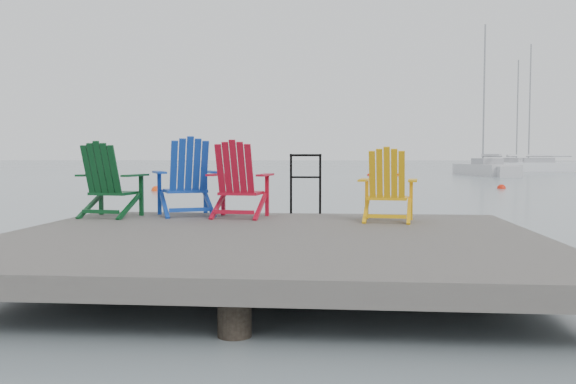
# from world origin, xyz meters

# --- Properties ---
(ground) EXTENTS (400.00, 400.00, 0.00)m
(ground) POSITION_xyz_m (0.00, 0.00, 0.00)
(ground) COLOR gray
(ground) RESTS_ON ground
(dock) EXTENTS (6.00, 5.00, 1.40)m
(dock) POSITION_xyz_m (0.00, 0.00, 0.35)
(dock) COLOR #292624
(dock) RESTS_ON ground
(handrail) EXTENTS (0.48, 0.04, 0.90)m
(handrail) POSITION_xyz_m (0.25, 2.45, 1.04)
(handrail) COLOR black
(handrail) RESTS_ON dock
(chair_green) EXTENTS (0.91, 0.85, 1.04)m
(chair_green) POSITION_xyz_m (-2.48, 1.63, 1.02)
(chair_green) COLOR #0A3A19
(chair_green) RESTS_ON dock
(chair_blue) EXTENTS (1.08, 1.03, 1.10)m
(chair_blue) POSITION_xyz_m (-1.44, 1.95, 1.06)
(chair_blue) COLOR #0F37A0
(chair_blue) RESTS_ON dock
(chair_red) EXTENTS (0.89, 0.84, 1.05)m
(chair_red) POSITION_xyz_m (-0.64, 1.73, 1.03)
(chair_red) COLOR #A90C22
(chair_red) RESTS_ON dock
(chair_yellow) EXTENTS (0.82, 0.77, 0.95)m
(chair_yellow) POSITION_xyz_m (1.40, 1.39, 0.98)
(chair_yellow) COLOR #E5A30C
(chair_yellow) RESTS_ON dock
(sailboat_near) EXTENTS (3.22, 8.27, 11.16)m
(sailboat_near) POSITION_xyz_m (11.02, 38.43, 0.36)
(sailboat_near) COLOR #BCBBBF
(sailboat_near) RESTS_ON ground
(sailboat_mid) EXTENTS (5.77, 7.86, 10.98)m
(sailboat_mid) POSITION_xyz_m (17.42, 54.15, 0.36)
(sailboat_mid) COLOR silver
(sailboat_mid) RESTS_ON ground
(sailboat_far) EXTENTS (8.76, 3.58, 11.75)m
(sailboat_far) POSITION_xyz_m (18.07, 50.43, 0.36)
(sailboat_far) COLOR white
(sailboat_far) RESTS_ON ground
(buoy_a) EXTENTS (0.36, 0.36, 0.36)m
(buoy_a) POSITION_xyz_m (7.49, 19.74, 0.00)
(buoy_a) COLOR red
(buoy_a) RESTS_ON ground
(buoy_b) EXTENTS (0.41, 0.41, 0.41)m
(buoy_b) POSITION_xyz_m (-6.53, 16.73, 0.00)
(buoy_b) COLOR #F9430E
(buoy_b) RESTS_ON ground
(buoy_c) EXTENTS (0.39, 0.39, 0.39)m
(buoy_c) POSITION_xyz_m (4.73, 36.56, 0.00)
(buoy_c) COLOR #E6450D
(buoy_c) RESTS_ON ground
(buoy_d) EXTENTS (0.33, 0.33, 0.33)m
(buoy_d) POSITION_xyz_m (2.65, 36.71, 0.00)
(buoy_d) COLOR red
(buoy_d) RESTS_ON ground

